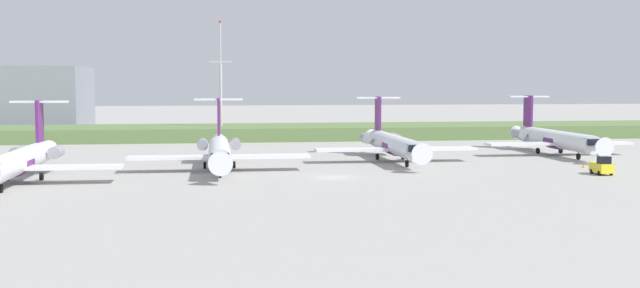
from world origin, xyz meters
The scene contains 10 objects.
ground_plane centered at (0.00, 30.00, 0.00)m, with size 500.00×500.00×0.00m, color #9E9B96.
grass_berm centered at (0.00, 63.61, 1.29)m, with size 320.00×20.00×2.57m, color #597542.
regional_jet_nearest centered at (-35.59, 0.07, 2.54)m, with size 22.81×31.00×9.00m.
regional_jet_second centered at (-13.35, 9.61, 2.54)m, with size 22.81×31.00×9.00m.
regional_jet_third centered at (11.29, 17.63, 2.54)m, with size 22.81×31.00×9.00m.
regional_jet_fourth centered at (38.40, 23.82, 2.54)m, with size 22.81×31.00×9.00m.
antenna_mast centered at (-12.61, 63.53, 9.65)m, with size 4.40×0.50×23.24m.
baggage_tug centered at (32.74, -1.81, 1.00)m, with size 1.72×3.20×2.30m.
safety_cone_front_marker centered at (34.21, 5.78, 0.28)m, with size 0.44×0.44×0.55m, color orange.
safety_cone_mid_marker centered at (37.14, 5.14, 0.28)m, with size 0.44×0.44×0.55m, color orange.
Camera 1 is at (-13.95, -89.64, 11.30)m, focal length 43.38 mm.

